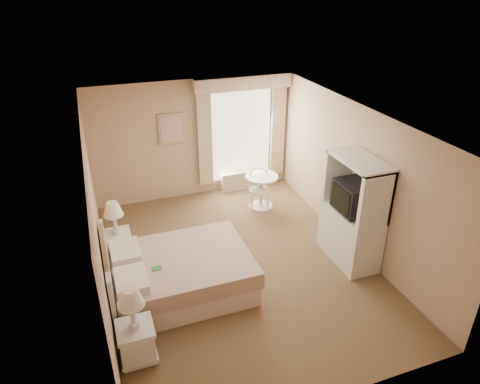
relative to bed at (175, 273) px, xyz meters
name	(u,v)px	position (x,y,z in m)	size (l,w,h in m)	color
room	(238,198)	(1.12, 0.32, 0.91)	(4.21, 5.51, 2.51)	brown
window	(242,131)	(2.17, 2.97, 1.00)	(2.05, 0.22, 2.51)	white
framed_art	(171,129)	(0.67, 3.03, 1.21)	(0.52, 0.04, 0.62)	tan
bed	(175,273)	(0.00, 0.00, 0.00)	(2.09, 1.59, 1.40)	tan
nightstand_near	(136,334)	(-0.72, -1.09, 0.07)	(0.45, 0.45, 1.08)	white
nightstand_far	(117,239)	(-0.72, 1.14, 0.07)	(0.44, 0.44, 1.08)	white
round_table	(261,186)	(2.24, 2.02, 0.13)	(0.66, 0.66, 0.70)	silver
cafe_chair	(259,186)	(2.18, 2.00, 0.16)	(0.51, 0.51, 0.86)	silver
armoire	(352,219)	(2.94, -0.15, 0.42)	(0.55, 1.11, 1.84)	white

